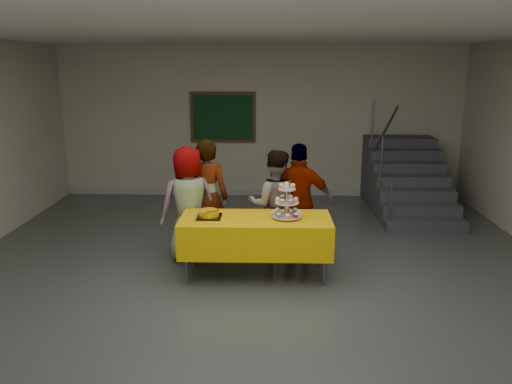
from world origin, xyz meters
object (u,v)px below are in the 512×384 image
Objects in this scene: schoolchild_b at (207,197)px; cupcake_stand at (287,205)px; schoolchild_a at (189,204)px; staircase at (404,182)px; noticeboard at (223,117)px; bake_table at (256,234)px; schoolchild_d at (299,202)px; schoolchild_c at (275,205)px; bear_cake at (209,213)px.

cupcake_stand is at bearing 148.79° from schoolchild_b.
staircase is at bearing -167.82° from schoolchild_a.
noticeboard is (-0.05, 3.27, 0.77)m from schoolchild_b.
staircase is (2.70, 3.19, -0.07)m from bake_table.
schoolchild_d is at bearing 159.64° from schoolchild_a.
noticeboard is (-0.75, 4.03, 1.04)m from bake_table.
bake_table is at bearing 136.33° from schoolchild_b.
bake_table is at bearing 69.69° from schoolchild_c.
noticeboard is (-3.45, 0.84, 1.11)m from staircase.
noticeboard is at bearing 166.39° from staircase.
noticeboard is at bearing 92.42° from bear_cake.
schoolchild_b is at bearing -2.31° from schoolchild_d.
schoolchild_c is 0.34m from schoolchild_d.
schoolchild_b is at bearing 98.71° from bear_cake.
cupcake_stand is 0.29× the size of schoolchild_c.
bake_table is 1.14× the size of schoolchild_b.
noticeboard reaches higher than schoolchild_b.
bake_table is at bearing 50.54° from schoolchild_d.
schoolchild_a is at bearing 148.98° from bake_table.
noticeboard reaches higher than schoolchild_c.
cupcake_stand reaches higher than bake_table.
schoolchild_c is (0.25, 0.63, 0.20)m from bake_table.
schoolchild_d reaches higher than cupcake_stand.
schoolchild_c reaches higher than cupcake_stand.
schoolchild_c is 0.63× the size of staircase.
noticeboard is at bearing 100.55° from bake_table.
schoolchild_b is 1.28m from schoolchild_d.
noticeboard is at bearing -65.95° from schoolchild_d.
noticeboard is at bearing -85.38° from schoolchild_b.
schoolchild_d is at bearing 72.98° from cupcake_stand.
staircase is (2.46, 2.56, -0.27)m from schoolchild_c.
schoolchild_a is 3.57m from noticeboard.
noticeboard is at bearing 105.75° from cupcake_stand.
bake_table is 4.23m from noticeboard.
staircase reaches higher than bear_cake.
staircase is at bearing -132.60° from schoolchild_c.
noticeboard reaches higher than cupcake_stand.
schoolchild_d is (1.28, -0.11, -0.02)m from schoolchild_b.
schoolchild_c is (0.83, 0.63, -0.07)m from bear_cake.
staircase reaches higher than bake_table.
bear_cake is 4.59m from staircase.
noticeboard is (0.17, 3.47, 0.81)m from schoolchild_a.
bear_cake is 4.10m from noticeboard.
staircase is at bearing 53.97° from cupcake_stand.
schoolchild_b is (-1.08, 0.75, -0.12)m from cupcake_stand.
schoolchild_b is at bearing -144.38° from staircase.
schoolchild_d reaches higher than schoolchild_a.
schoolchild_b reaches higher than bear_cake.
schoolchild_a is at bearing -92.86° from noticeboard.
staircase is at bearing 49.72° from bake_table.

